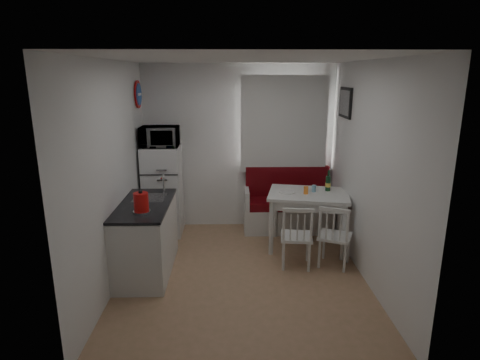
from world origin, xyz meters
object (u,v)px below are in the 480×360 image
object	(u,v)px
microwave	(160,137)
wine_bottle	(328,181)
bench	(288,210)
kitchen_counter	(146,237)
chair_left	(298,231)
dining_table	(308,199)
chair_right	(337,231)
fridge	(163,191)
kettle	(141,202)

from	to	relation	value
microwave	wine_bottle	bearing A→B (deg)	-10.38
bench	wine_bottle	world-z (taller)	wine_bottle
kitchen_counter	chair_left	world-z (taller)	kitchen_counter
chair_left	dining_table	bearing A→B (deg)	76.15
chair_right	wine_bottle	xyz separation A→B (m)	(0.04, 0.76, 0.45)
bench	wine_bottle	bearing A→B (deg)	-52.13
chair_left	wine_bottle	bearing A→B (deg)	61.44
fridge	microwave	bearing A→B (deg)	-90.00
kitchen_counter	chair_left	distance (m)	1.91
chair_left	fridge	bearing A→B (deg)	153.44
kitchen_counter	microwave	distance (m)	1.62
chair_left	wine_bottle	xyz separation A→B (m)	(0.54, 0.76, 0.45)
bench	fridge	size ratio (longest dim) A/B	1.01
kettle	wine_bottle	distance (m)	2.65
kitchen_counter	bench	world-z (taller)	kitchen_counter
fridge	wine_bottle	bearing A→B (deg)	-11.51
dining_table	kettle	bearing A→B (deg)	-142.74
fridge	wine_bottle	distance (m)	2.50
bench	kettle	bearing A→B (deg)	-138.16
bench	microwave	distance (m)	2.31
fridge	microwave	xyz separation A→B (m)	(0.00, -0.05, 0.85)
kitchen_counter	wine_bottle	distance (m)	2.61
kettle	chair_right	bearing A→B (deg)	8.71
chair_right	microwave	xyz separation A→B (m)	(-2.39, 1.20, 1.02)
bench	fridge	distance (m)	1.99
bench	chair_right	xyz separation A→B (m)	(0.43, -1.36, 0.19)
bench	fridge	bearing A→B (deg)	-176.71
fridge	kettle	size ratio (longest dim) A/B	5.22
fridge	kitchen_counter	bearing A→B (deg)	-90.90
dining_table	kitchen_counter	bearing A→B (deg)	-151.77
dining_table	chair_right	bearing A→B (deg)	-57.67
chair_left	microwave	bearing A→B (deg)	154.50
kitchen_counter	chair_right	xyz separation A→B (m)	(2.41, -0.01, 0.07)
chair_right	kettle	size ratio (longest dim) A/B	1.94
chair_left	chair_right	bearing A→B (deg)	7.03
chair_right	kettle	world-z (taller)	kettle
kettle	wine_bottle	bearing A→B (deg)	24.98
wine_bottle	chair_left	bearing A→B (deg)	-125.54
bench	wine_bottle	size ratio (longest dim) A/B	4.70
chair_left	kettle	bearing A→B (deg)	-162.04
chair_right	wine_bottle	distance (m)	0.88
fridge	kettle	xyz separation A→B (m)	(0.03, -1.61, 0.34)
chair_right	dining_table	bearing A→B (deg)	134.73
chair_left	bench	bearing A→B (deg)	94.11
kitchen_counter	chair_left	bearing A→B (deg)	-0.24
bench	fridge	xyz separation A→B (m)	(-1.96, -0.11, 0.36)
chair_left	chair_right	world-z (taller)	chair_left
dining_table	bench	bearing A→B (deg)	115.88
wine_bottle	microwave	bearing A→B (deg)	169.62
dining_table	microwave	distance (m)	2.35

